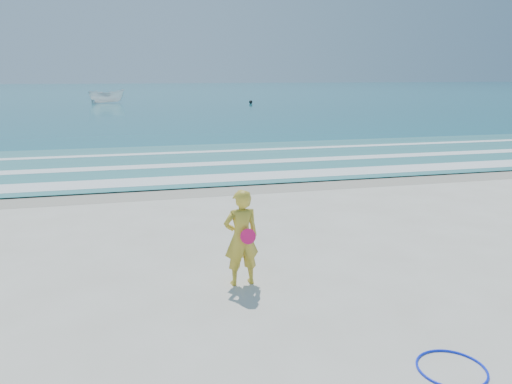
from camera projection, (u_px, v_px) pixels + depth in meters
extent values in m
plane|color=silver|center=(294.00, 313.00, 7.76)|extent=(400.00, 400.00, 0.00)
cube|color=#B2A893|center=(206.00, 188.00, 16.25)|extent=(400.00, 2.40, 0.00)
cube|color=#19727F|center=(138.00, 91.00, 106.77)|extent=(400.00, 190.00, 0.04)
cube|color=#59B7AD|center=(188.00, 162.00, 20.96)|extent=(400.00, 10.00, 0.01)
cube|color=white|center=(200.00, 179.00, 17.47)|extent=(400.00, 1.40, 0.01)
cube|color=white|center=(190.00, 165.00, 20.20)|extent=(400.00, 0.90, 0.01)
cube|color=white|center=(182.00, 153.00, 23.31)|extent=(400.00, 0.60, 0.01)
torus|color=#0D26F3|center=(452.00, 368.00, 6.28)|extent=(1.11, 1.11, 0.03)
imported|color=white|center=(107.00, 96.00, 62.77)|extent=(4.53, 2.12, 1.69)
sphere|color=black|center=(251.00, 102.00, 61.89)|extent=(0.43, 0.43, 0.43)
imported|color=gold|center=(241.00, 238.00, 8.67)|extent=(0.66, 0.46, 1.72)
cylinder|color=#FE1663|center=(248.00, 236.00, 8.50)|extent=(0.27, 0.08, 0.27)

